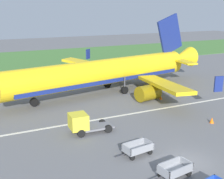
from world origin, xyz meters
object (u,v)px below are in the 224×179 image
object	(u,v)px
baggage_cart_second_in_row	(175,169)
traffic_cone_by_carts	(212,120)
airplane	(108,72)
baggage_cart_third_in_row	(137,148)
traffic_cone_near_plane	(83,114)
traffic_cone_mid_apron	(161,97)
service_truck_beside_carts	(83,123)

from	to	relation	value
baggage_cart_second_in_row	traffic_cone_by_carts	size ratio (longest dim) A/B	5.62
airplane	baggage_cart_second_in_row	bearing A→B (deg)	-103.08
baggage_cart_third_in_row	traffic_cone_near_plane	xyz separation A→B (m)	(-0.92, 10.93, -0.28)
baggage_cart_third_in_row	traffic_cone_mid_apron	bearing A→B (deg)	48.51
baggage_cart_third_in_row	traffic_cone_near_plane	bearing A→B (deg)	94.80
baggage_cart_third_in_row	traffic_cone_by_carts	xyz separation A→B (m)	(11.11, 2.82, -0.28)
airplane	baggage_cart_second_in_row	distance (m)	24.11
traffic_cone_mid_apron	traffic_cone_by_carts	bearing A→B (deg)	-90.26
service_truck_beside_carts	baggage_cart_second_in_row	bearing A→B (deg)	-72.71
baggage_cart_second_in_row	traffic_cone_mid_apron	bearing A→B (deg)	58.21
traffic_cone_near_plane	baggage_cart_third_in_row	bearing A→B (deg)	-85.20
traffic_cone_near_plane	baggage_cart_second_in_row	bearing A→B (deg)	-83.79
service_truck_beside_carts	traffic_cone_near_plane	xyz separation A→B (m)	(1.64, 4.58, -0.78)
baggage_cart_second_in_row	service_truck_beside_carts	bearing A→B (deg)	107.29
airplane	traffic_cone_by_carts	distance (m)	17.29
airplane	baggage_cart_second_in_row	world-z (taller)	airplane
service_truck_beside_carts	traffic_cone_near_plane	bearing A→B (deg)	70.30
baggage_cart_third_in_row	service_truck_beside_carts	distance (m)	6.86
airplane	service_truck_beside_carts	distance (m)	15.62
traffic_cone_mid_apron	traffic_cone_near_plane	bearing A→B (deg)	-172.06
airplane	traffic_cone_mid_apron	size ratio (longest dim) A/B	61.24
baggage_cart_third_in_row	traffic_cone_mid_apron	world-z (taller)	baggage_cart_third_in_row
traffic_cone_near_plane	traffic_cone_mid_apron	xyz separation A→B (m)	(12.08, 1.68, -0.01)
service_truck_beside_carts	traffic_cone_near_plane	world-z (taller)	service_truck_beside_carts
baggage_cart_third_in_row	service_truck_beside_carts	size ratio (longest dim) A/B	0.81
baggage_cart_second_in_row	traffic_cone_mid_apron	xyz separation A→B (m)	(10.43, 16.83, -0.30)
baggage_cart_third_in_row	traffic_cone_mid_apron	size ratio (longest dim) A/B	5.89
baggage_cart_second_in_row	traffic_cone_by_carts	bearing A→B (deg)	34.11
baggage_cart_third_in_row	traffic_cone_near_plane	distance (m)	10.97
airplane	baggage_cart_third_in_row	bearing A→B (deg)	-107.81
baggage_cart_second_in_row	traffic_cone_mid_apron	size ratio (longest dim) A/B	5.90
traffic_cone_mid_apron	baggage_cart_third_in_row	bearing A→B (deg)	-131.49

